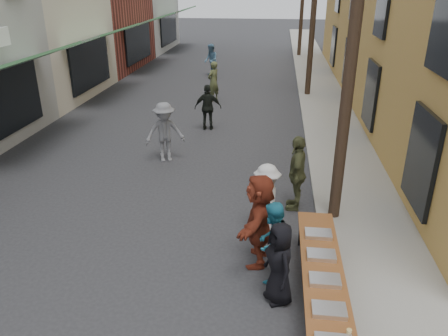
% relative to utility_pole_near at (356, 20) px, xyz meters
% --- Properties ---
extents(ground, '(120.00, 120.00, 0.00)m').
position_rel_utility_pole_near_xyz_m(ground, '(-4.30, -3.00, -4.50)').
color(ground, '#28282B').
rests_on(ground, ground).
extents(sidewalk, '(2.20, 60.00, 0.10)m').
position_rel_utility_pole_near_xyz_m(sidewalk, '(0.70, 12.00, -4.45)').
color(sidewalk, gray).
rests_on(sidewalk, ground).
extents(storefront_row, '(8.00, 37.00, 9.00)m').
position_rel_utility_pole_near_xyz_m(storefront_row, '(-14.30, 11.96, -0.38)').
color(storefront_row, maroon).
rests_on(storefront_row, ground).
extents(utility_pole_near, '(0.26, 0.26, 9.00)m').
position_rel_utility_pole_near_xyz_m(utility_pole_near, '(0.00, 0.00, 0.00)').
color(utility_pole_near, '#2D2116').
rests_on(utility_pole_near, ground).
extents(serving_table, '(0.70, 4.00, 0.75)m').
position_rel_utility_pole_near_xyz_m(serving_table, '(-0.56, -3.13, -3.79)').
color(serving_table, brown).
rests_on(serving_table, ground).
extents(catering_tray_foil_b, '(0.50, 0.33, 0.08)m').
position_rel_utility_pole_near_xyz_m(catering_tray_foil_b, '(-0.56, -4.13, -3.71)').
color(catering_tray_foil_b, '#B2B2B7').
rests_on(catering_tray_foil_b, serving_table).
extents(catering_tray_buns, '(0.50, 0.33, 0.08)m').
position_rel_utility_pole_near_xyz_m(catering_tray_buns, '(-0.56, -3.43, -3.71)').
color(catering_tray_buns, tan).
rests_on(catering_tray_buns, serving_table).
extents(catering_tray_foil_d, '(0.50, 0.33, 0.08)m').
position_rel_utility_pole_near_xyz_m(catering_tray_foil_d, '(-0.56, -2.73, -3.71)').
color(catering_tray_foil_d, '#B2B2B7').
rests_on(catering_tray_foil_d, serving_table).
extents(catering_tray_buns_end, '(0.50, 0.33, 0.08)m').
position_rel_utility_pole_near_xyz_m(catering_tray_buns_end, '(-0.56, -2.03, -3.71)').
color(catering_tray_buns_end, tan).
rests_on(catering_tray_buns_end, serving_table).
extents(guest_front_a, '(0.76, 0.89, 1.54)m').
position_rel_utility_pole_near_xyz_m(guest_front_a, '(-1.29, -3.03, -3.73)').
color(guest_front_a, black).
rests_on(guest_front_a, ground).
extents(guest_front_c, '(0.86, 0.95, 1.61)m').
position_rel_utility_pole_near_xyz_m(guest_front_c, '(-1.43, -2.45, -3.70)').
color(guest_front_c, teal).
rests_on(guest_front_c, ground).
extents(guest_front_d, '(0.60, 1.05, 1.62)m').
position_rel_utility_pole_near_xyz_m(guest_front_d, '(-1.59, -0.75, -3.69)').
color(guest_front_d, silver).
rests_on(guest_front_d, ground).
extents(guest_front_e, '(0.55, 1.14, 1.89)m').
position_rel_utility_pole_near_xyz_m(guest_front_e, '(-0.90, 0.45, -3.56)').
color(guest_front_e, '#4E522F').
rests_on(guest_front_e, ground).
extents(guest_queue_back, '(0.76, 1.82, 1.91)m').
position_rel_utility_pole_near_xyz_m(guest_queue_back, '(-1.70, -1.91, -3.55)').
color(guest_queue_back, maroon).
rests_on(guest_queue_back, ground).
extents(passerby_left, '(1.38, 1.11, 1.87)m').
position_rel_utility_pole_near_xyz_m(passerby_left, '(-4.83, 3.08, -3.57)').
color(passerby_left, slate).
rests_on(passerby_left, ground).
extents(passerby_mid, '(1.04, 0.53, 1.71)m').
position_rel_utility_pole_near_xyz_m(passerby_mid, '(-4.00, 6.29, -3.65)').
color(passerby_mid, black).
rests_on(passerby_mid, ground).
extents(passerby_right, '(0.73, 0.80, 1.83)m').
position_rel_utility_pole_near_xyz_m(passerby_right, '(-4.40, 10.48, -3.58)').
color(passerby_right, '#4E5632').
rests_on(passerby_right, ground).
extents(passerby_far, '(1.01, 1.11, 1.84)m').
position_rel_utility_pole_near_xyz_m(passerby_far, '(-5.36, 16.11, -3.58)').
color(passerby_far, teal).
rests_on(passerby_far, ground).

